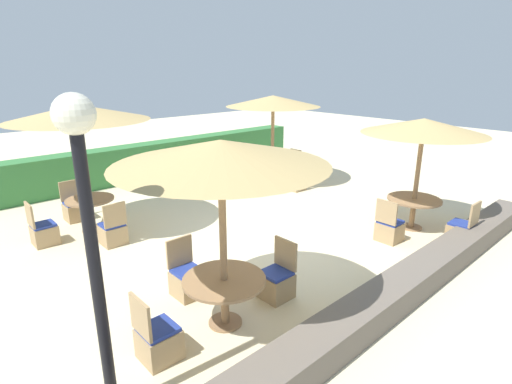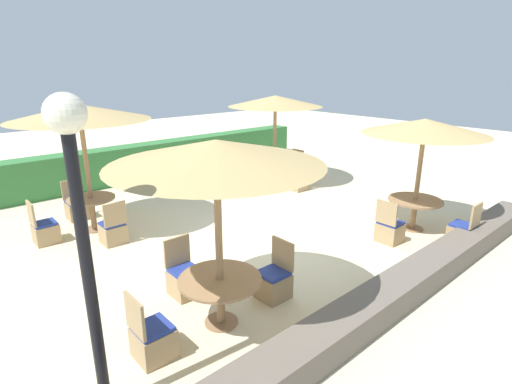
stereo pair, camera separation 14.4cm
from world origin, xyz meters
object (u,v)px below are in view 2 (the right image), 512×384
at_px(patio_chair_back_right_east, 294,170).
at_px(patio_chair_back_left_north, 77,208).
at_px(parasol_front_right, 425,127).
at_px(parasol_front_left, 216,153).
at_px(patio_chair_back_left_south, 113,231).
at_px(patio_chair_back_left_west, 45,231).
at_px(round_table_back_right, 274,167).
at_px(patio_chair_front_right_west, 389,230).
at_px(patio_chair_front_right_south, 463,233).
at_px(round_table_front_right, 415,205).
at_px(round_table_back_left, 92,205).
at_px(patio_chair_back_right_west, 251,181).
at_px(patio_chair_back_right_north, 255,170).
at_px(round_table_front_left, 220,287).
at_px(patio_chair_front_left_north, 185,279).
at_px(patio_chair_front_left_east, 274,282).
at_px(patio_chair_front_left_west, 152,339).
at_px(parasol_back_right, 275,101).
at_px(lamp_post, 78,203).
at_px(parasol_back_left, 80,113).
at_px(patio_chair_back_right_south, 298,182).

bearing_deg(patio_chair_back_right_east, patio_chair_back_left_north, 81.72).
distance_m(patio_chair_back_right_east, parasol_front_right, 5.26).
xyz_separation_m(parasol_front_left, patio_chair_back_left_south, (-0.04, 3.66, -2.22)).
distance_m(patio_chair_back_left_west, patio_chair_back_right_east, 7.52).
height_order(round_table_back_right, patio_chair_front_right_west, patio_chair_front_right_west).
relative_size(parasol_front_left, patio_chair_front_right_south, 2.99).
bearing_deg(round_table_front_right, round_table_back_left, 138.88).
bearing_deg(round_table_front_right, patio_chair_back_left_west, 143.85).
bearing_deg(patio_chair_back_left_north, patio_chair_back_right_west, 167.80).
xyz_separation_m(round_table_back_left, patio_chair_back_right_east, (6.51, 0.01, -0.32)).
relative_size(patio_chair_back_right_north, parasol_front_right, 0.36).
xyz_separation_m(patio_chair_back_right_east, round_table_front_right, (-1.10, -4.72, 0.31)).
bearing_deg(round_table_front_left, round_table_front_right, -0.84).
height_order(patio_chair_back_right_east, patio_chair_back_right_north, same).
distance_m(patio_chair_front_left_north, patio_chair_front_right_south, 5.69).
distance_m(parasol_front_right, patio_chair_front_right_west, 2.28).
xyz_separation_m(patio_chair_front_left_north, round_table_back_left, (-0.11, 3.64, 0.32)).
bearing_deg(patio_chair_front_left_east, patio_chair_back_right_east, -49.20).
relative_size(parasol_front_right, round_table_front_right, 2.22).
xyz_separation_m(patio_chair_front_left_west, patio_chair_back_left_west, (-0.03, 4.61, 0.00)).
distance_m(round_table_front_left, patio_chair_back_left_south, 3.68).
height_order(patio_chair_front_left_west, patio_chair_front_right_west, same).
bearing_deg(round_table_back_right, patio_chair_front_left_north, -146.57).
bearing_deg(round_table_back_left, parasol_back_right, -0.08).
distance_m(lamp_post, round_table_back_right, 9.10).
relative_size(parasol_back_left, round_table_back_left, 2.80).
height_order(round_table_front_left, round_table_back_right, round_table_front_left).
bearing_deg(parasol_back_left, round_table_back_right, -0.08).
bearing_deg(patio_chair_front_right_west, patio_chair_back_left_north, -142.16).
bearing_deg(patio_chair_back_right_west, lamp_post, -51.91).
bearing_deg(parasol_front_left, patio_chair_back_right_west, 45.28).
xyz_separation_m(patio_chair_front_left_west, parasol_back_left, (0.98, 4.64, 2.34)).
bearing_deg(parasol_front_right, patio_chair_front_left_east, 179.03).
relative_size(patio_chair_front_left_east, patio_chair_back_right_south, 1.00).
bearing_deg(patio_chair_back_left_south, patio_chair_back_left_north, 92.64).
bearing_deg(round_table_back_right, round_table_front_right, -92.49).
bearing_deg(patio_chair_back_right_north, parasol_front_left, 45.13).
bearing_deg(parasol_back_left, patio_chair_front_left_east, -76.47).
distance_m(patio_chair_back_left_west, patio_chair_front_right_south, 8.61).
distance_m(round_table_front_left, patio_chair_back_left_north, 5.61).
xyz_separation_m(patio_chair_front_left_east, parasol_front_right, (4.29, -0.07, 2.04)).
relative_size(parasol_back_right, patio_chair_front_right_west, 3.01).
relative_size(round_table_back_left, patio_chair_back_right_north, 1.10).
bearing_deg(patio_chair_back_left_west, patio_chair_back_right_east, 90.27).
relative_size(round_table_back_right, patio_chair_back_right_west, 1.01).
height_order(patio_chair_back_right_north, patio_chair_front_right_south, same).
bearing_deg(parasol_back_left, patio_chair_front_left_west, -101.94).
height_order(patio_chair_front_left_north, patio_chair_back_right_south, same).
xyz_separation_m(patio_chair_back_right_south, patio_chair_front_right_west, (-1.27, -3.74, 0.00)).
relative_size(round_table_back_left, parasol_front_right, 0.39).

